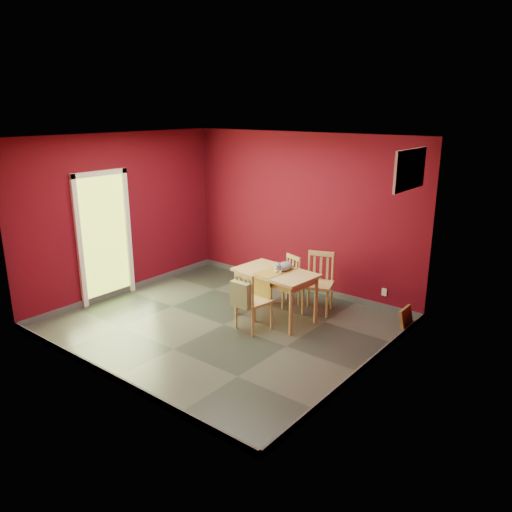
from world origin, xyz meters
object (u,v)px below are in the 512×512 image
Objects in this scene: chair_near at (252,300)px; picture_frame at (406,320)px; tote_bag at (241,295)px; dining_table at (276,277)px; cat at (284,265)px; chair_far_left at (287,280)px; chair_far_right at (319,282)px.

chair_near reaches higher than picture_frame.
chair_near is at bearing 84.10° from tote_bag.
dining_table is 3.37× the size of cat.
tote_bag is (0.16, -1.35, 0.19)m from chair_far_left.
picture_frame is at bearing 24.51° from dining_table.
dining_table is 0.77m from chair_far_right.
chair_far_right is at bearing 62.62° from dining_table.
cat is (0.11, 0.64, 0.39)m from chair_near.
picture_frame is at bearing 5.53° from chair_far_left.
picture_frame is at bearing 40.86° from tote_bag.
picture_frame is (1.78, 1.54, -0.42)m from tote_bag.
dining_table is at bearing -155.49° from picture_frame.
dining_table is at bearing -70.77° from chair_far_left.
dining_table reaches higher than picture_frame.
chair_near is at bearing -75.10° from cat.
dining_table is 0.57m from chair_near.
dining_table is 2.90× the size of tote_bag.
dining_table is at bearing 87.30° from chair_near.
chair_far_left is at bearing 96.85° from tote_bag.
chair_far_right is at bearing 89.55° from cat.
dining_table is 1.40× the size of chair_near.
chair_near reaches higher than chair_far_left.
picture_frame is (1.74, 0.79, -0.48)m from dining_table.
chair_far_left is 0.56m from chair_far_right.
picture_frame is (1.65, 0.69, -0.67)m from cat.
chair_far_right is at bearing 6.35° from chair_far_left.
tote_bag is 1.16× the size of cat.
chair_near is at bearing -107.09° from chair_far_right.
chair_far_right is 0.72m from cat.
tote_bag is at bearing -74.18° from cat.
dining_table is 0.69m from chair_far_left.
chair_near is (0.19, -1.14, 0.05)m from chair_far_left.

